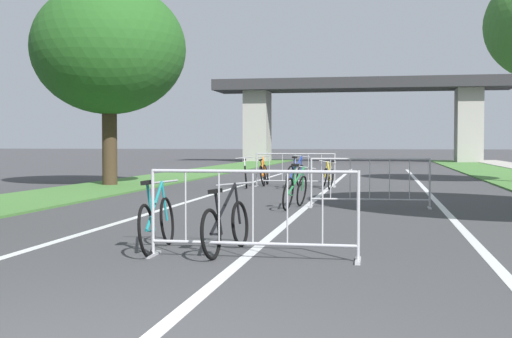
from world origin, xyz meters
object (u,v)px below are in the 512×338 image
object	(u,v)px
tree_left_oak_mid	(109,49)
crowd_barrier_second	(370,183)
crowd_barrier_third	(295,170)
bicycle_blue_3	(295,175)
bicycle_yellow_6	(328,177)
crowd_barrier_nearest	(253,214)
bicycle_black_1	(226,225)
bicycle_orange_5	(264,174)
bicycle_green_2	(295,190)
bicycle_white_0	(246,175)
bicycle_teal_4	(157,222)

from	to	relation	value
tree_left_oak_mid	crowd_barrier_second	distance (m)	10.75
crowd_barrier_third	bicycle_blue_3	size ratio (longest dim) A/B	1.42
tree_left_oak_mid	bicycle_yellow_6	world-z (taller)	tree_left_oak_mid
crowd_barrier_nearest	bicycle_black_1	size ratio (longest dim) A/B	1.51
bicycle_black_1	bicycle_orange_5	world-z (taller)	bicycle_orange_5
crowd_barrier_nearest	bicycle_green_2	distance (m)	6.19
crowd_barrier_nearest	bicycle_orange_5	distance (m)	13.86
bicycle_black_1	bicycle_blue_3	xyz separation A→B (m)	(-0.69, 12.24, 0.04)
bicycle_blue_3	crowd_barrier_second	bearing A→B (deg)	-58.97
bicycle_white_0	bicycle_orange_5	world-z (taller)	bicycle_orange_5
tree_left_oak_mid	bicycle_green_2	bearing A→B (deg)	-42.89
bicycle_white_0	bicycle_yellow_6	bearing A→B (deg)	168.58
crowd_barrier_nearest	bicycle_black_1	distance (m)	0.57
bicycle_black_1	bicycle_yellow_6	bearing A→B (deg)	95.23
crowd_barrier_nearest	crowd_barrier_second	world-z (taller)	same
tree_left_oak_mid	bicycle_teal_4	distance (m)	13.86
bicycle_black_1	bicycle_teal_4	xyz separation A→B (m)	(-0.90, 0.02, 0.02)
bicycle_white_0	bicycle_black_1	bearing A→B (deg)	88.80
bicycle_white_0	bicycle_yellow_6	world-z (taller)	bicycle_white_0
crowd_barrier_third	tree_left_oak_mid	bearing A→B (deg)	-172.47
crowd_barrier_third	bicycle_white_0	bearing A→B (deg)	-158.03
crowd_barrier_third	bicycle_green_2	bearing A→B (deg)	-82.74
crowd_barrier_nearest	bicycle_white_0	bearing A→B (deg)	101.81
bicycle_white_0	bicycle_yellow_6	xyz separation A→B (m)	(2.52, 0.00, -0.03)
crowd_barrier_third	bicycle_green_2	distance (m)	7.04
crowd_barrier_nearest	bicycle_blue_3	bearing A→B (deg)	94.98
bicycle_black_1	bicycle_white_0	bearing A→B (deg)	106.93
crowd_barrier_third	bicycle_orange_5	bearing A→B (deg)	154.76
bicycle_black_1	bicycle_yellow_6	xyz separation A→B (m)	(0.30, 12.22, -0.00)
crowd_barrier_third	bicycle_yellow_6	bearing A→B (deg)	-28.85
bicycle_white_0	bicycle_yellow_6	size ratio (longest dim) A/B	1.01
crowd_barrier_second	bicycle_white_0	size ratio (longest dim) A/B	1.48
bicycle_teal_4	bicycle_orange_5	world-z (taller)	bicycle_orange_5
crowd_barrier_second	crowd_barrier_third	bearing A→B (deg)	110.08
bicycle_orange_5	bicycle_green_2	bearing A→B (deg)	-78.05
bicycle_blue_3	tree_left_oak_mid	bearing A→B (deg)	-168.15
crowd_barrier_third	bicycle_black_1	distance (m)	12.83
bicycle_green_2	bicycle_orange_5	bearing A→B (deg)	113.58
crowd_barrier_third	bicycle_blue_3	world-z (taller)	crowd_barrier_third
crowd_barrier_nearest	crowd_barrier_second	xyz separation A→B (m)	(1.23, 6.58, 0.00)
crowd_barrier_second	bicycle_orange_5	world-z (taller)	crowd_barrier_second
bicycle_blue_3	bicycle_teal_4	world-z (taller)	bicycle_blue_3
crowd_barrier_third	bicycle_yellow_6	world-z (taller)	crowd_barrier_third
crowd_barrier_third	bicycle_orange_5	size ratio (longest dim) A/B	1.54
crowd_barrier_third	bicycle_orange_5	world-z (taller)	crowd_barrier_third
bicycle_teal_4	bicycle_yellow_6	distance (m)	12.26
bicycle_white_0	crowd_barrier_second	bearing A→B (deg)	111.30
crowd_barrier_second	bicycle_blue_3	world-z (taller)	crowd_barrier_second
crowd_barrier_nearest	crowd_barrier_third	bearing A→B (deg)	95.09
bicycle_white_0	bicycle_blue_3	distance (m)	1.53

